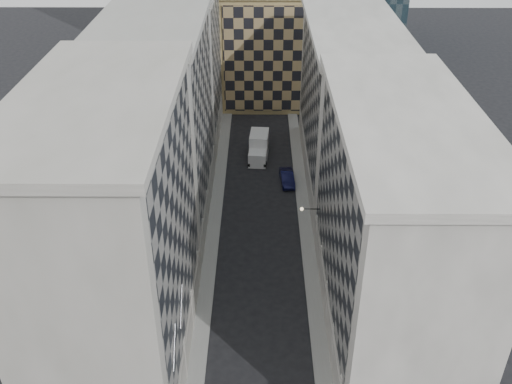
{
  "coord_description": "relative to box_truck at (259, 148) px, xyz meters",
  "views": [
    {
      "loc": [
        -0.11,
        -23.65,
        37.67
      ],
      "look_at": [
        -0.34,
        14.62,
        13.99
      ],
      "focal_mm": 40.0,
      "sensor_mm": 36.0,
      "label": 1
    }
  ],
  "objects": [
    {
      "name": "bldg_right_b",
      "position": [
        11.05,
        -4.49,
        8.39
      ],
      "size": [
        10.8,
        28.8,
        19.7
      ],
      "color": "#A7A299",
      "rests_on": "ground"
    },
    {
      "name": "sidewalk_west",
      "position": [
        -5.1,
        -16.49,
        -1.38
      ],
      "size": [
        1.5,
        100.0,
        0.15
      ],
      "primitive_type": "cube",
      "color": "gray",
      "rests_on": "ground"
    },
    {
      "name": "bldg_right_a",
      "position": [
        11.03,
        -31.49,
        8.86
      ],
      "size": [
        10.8,
        26.8,
        20.7
      ],
      "color": "#A7A299",
      "rests_on": "ground"
    },
    {
      "name": "flagpoles_left",
      "position": [
        -5.75,
        -40.49,
        6.54
      ],
      "size": [
        0.1,
        6.33,
        2.33
      ],
      "color": "gray",
      "rests_on": "ground"
    },
    {
      "name": "sidewalk_east",
      "position": [
        5.4,
        -16.49,
        -1.38
      ],
      "size": [
        1.5,
        100.0,
        0.15
      ],
      "primitive_type": "cube",
      "color": "gray",
      "rests_on": "ground"
    },
    {
      "name": "bracket_lamp",
      "position": [
        4.53,
        -22.49,
        4.74
      ],
      "size": [
        1.98,
        0.36,
        0.36
      ],
      "color": "black",
      "rests_on": "ground"
    },
    {
      "name": "dark_car",
      "position": [
        3.65,
        -7.0,
        -0.69
      ],
      "size": [
        2.0,
        4.76,
        1.53
      ],
      "primitive_type": "imported",
      "rotation": [
        0.0,
        0.0,
        0.08
      ],
      "color": "black",
      "rests_on": "ground"
    },
    {
      "name": "bldg_left_a",
      "position": [
        -10.73,
        -35.49,
        10.37
      ],
      "size": [
        10.8,
        22.8,
        23.7
      ],
      "color": "gray",
      "rests_on": "ground"
    },
    {
      "name": "bldg_left_b",
      "position": [
        -10.73,
        -13.49,
        9.87
      ],
      "size": [
        10.8,
        22.8,
        22.7
      ],
      "color": "#98968D",
      "rests_on": "ground"
    },
    {
      "name": "tan_block",
      "position": [
        2.15,
        21.41,
        7.98
      ],
      "size": [
        16.8,
        14.8,
        18.8
      ],
      "color": "tan",
      "rests_on": "ground"
    },
    {
      "name": "bldg_left_c",
      "position": [
        -10.73,
        8.51,
        9.37
      ],
      "size": [
        10.8,
        22.8,
        21.7
      ],
      "color": "gray",
      "rests_on": "ground"
    },
    {
      "name": "box_truck",
      "position": [
        0.0,
        0.0,
        0.0
      ],
      "size": [
        2.94,
        6.28,
        3.35
      ],
      "rotation": [
        0.0,
        0.0,
        -0.08
      ],
      "color": "silver",
      "rests_on": "ground"
    }
  ]
}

